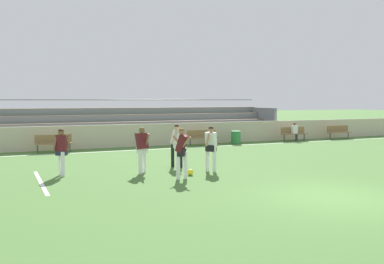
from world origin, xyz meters
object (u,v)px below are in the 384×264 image
object	(u,v)px
bench_far_left	(54,142)
player_white_dropping_back	(211,145)
trash_bin	(236,137)
spectator_seated	(295,130)
player_dark_trailing_run	(61,148)
player_dark_wide_left	(182,149)
player_white_pressing_high	(177,142)
bench_centre_sideline	(202,136)
player_dark_on_ball	(142,146)
soccer_ball	(190,172)
bleacher_stand	(127,124)
bench_near_bin	(294,133)
bench_far_right	(339,131)

from	to	relation	value
bench_far_left	player_white_dropping_back	world-z (taller)	player_white_dropping_back
trash_bin	spectator_seated	size ratio (longest dim) A/B	0.64
spectator_seated	player_dark_trailing_run	size ratio (longest dim) A/B	0.74
bench_far_left	spectator_seated	bearing A→B (deg)	-0.45
bench_far_left	player_dark_wide_left	world-z (taller)	player_dark_wide_left
player_white_pressing_high	player_dark_trailing_run	bearing A→B (deg)	-178.23
player_dark_trailing_run	spectator_seated	bearing A→B (deg)	24.72
bench_centre_sideline	player_dark_on_ball	bearing A→B (deg)	-127.96
player_dark_on_ball	soccer_ball	world-z (taller)	player_dark_on_ball
bleacher_stand	player_dark_wide_left	world-z (taller)	bleacher_stand
bench_near_bin	player_dark_trailing_run	world-z (taller)	player_dark_trailing_run
bench_near_bin	spectator_seated	distance (m)	0.19
bench_centre_sideline	bench_near_bin	distance (m)	6.48
trash_bin	player_white_pressing_high	world-z (taller)	player_white_pressing_high
bench_far_left	player_white_pressing_high	size ratio (longest dim) A/B	1.07
player_dark_trailing_run	player_white_dropping_back	bearing A→B (deg)	-14.65
bench_far_right	player_white_pressing_high	xyz separation A→B (m)	(-14.59, -7.01, 0.46)
player_white_dropping_back	soccer_ball	size ratio (longest dim) A/B	7.63
spectator_seated	player_dark_wide_left	distance (m)	14.96
player_dark_trailing_run	bench_far_right	bearing A→B (deg)	20.65
bench_near_bin	trash_bin	world-z (taller)	bench_near_bin
bench_far_right	soccer_ball	xyz separation A→B (m)	(-14.84, -8.90, -0.44)
player_white_pressing_high	player_dark_wide_left	bearing A→B (deg)	-108.21
bench_centre_sideline	player_white_pressing_high	bearing A→B (deg)	-122.20
player_dark_wide_left	player_white_dropping_back	bearing A→B (deg)	31.40
spectator_seated	soccer_ball	size ratio (longest dim) A/B	5.50
spectator_seated	player_dark_on_ball	size ratio (longest dim) A/B	0.73
player_dark_wide_left	player_dark_on_ball	distance (m)	1.87
bench_centre_sideline	spectator_seated	world-z (taller)	spectator_seated
bench_far_right	soccer_ball	world-z (taller)	bench_far_right
player_dark_wide_left	trash_bin	bearing A→B (deg)	51.64
bench_far_left	player_dark_wide_left	size ratio (longest dim) A/B	1.06
player_white_dropping_back	trash_bin	bearing A→B (deg)	55.17
bench_far_right	player_dark_trailing_run	world-z (taller)	player_dark_trailing_run
player_white_pressing_high	soccer_ball	bearing A→B (deg)	-97.63
trash_bin	player_dark_trailing_run	distance (m)	13.07
spectator_seated	bench_far_left	bearing A→B (deg)	179.55
bench_far_left	bench_far_right	size ratio (longest dim) A/B	1.00
bench_centre_sideline	spectator_seated	xyz separation A→B (m)	(6.48, -0.12, 0.16)
player_white_dropping_back	player_dark_on_ball	size ratio (longest dim) A/B	1.01
spectator_seated	player_white_dropping_back	world-z (taller)	player_white_dropping_back
player_dark_wide_left	player_white_dropping_back	size ratio (longest dim) A/B	1.02
bleacher_stand	spectator_seated	world-z (taller)	bleacher_stand
bleacher_stand	soccer_ball	xyz separation A→B (m)	(-1.13, -12.20, -1.03)
soccer_ball	player_white_pressing_high	bearing A→B (deg)	82.37
bench_near_bin	bench_far_right	world-z (taller)	same
bench_far_left	player_white_dropping_back	distance (m)	9.66
bleacher_stand	bench_far_right	size ratio (longest dim) A/B	11.06
player_dark_trailing_run	player_white_pressing_high	bearing A→B (deg)	1.77
trash_bin	player_white_pressing_high	distance (m)	9.60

